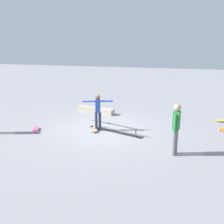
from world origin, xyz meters
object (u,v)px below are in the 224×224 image
(grind_rail, at_px, (115,129))
(bystander_green_shirt, at_px, (176,126))
(loose_skateboard_yellow, at_px, (224,121))
(loose_skateboard_pink, at_px, (36,129))
(skater_main, at_px, (98,110))
(skate_ledge, at_px, (95,110))
(skateboard_main, at_px, (95,129))

(grind_rail, xyz_separation_m, bystander_green_shirt, (-2.54, 1.65, 0.85))
(loose_skateboard_yellow, bearing_deg, loose_skateboard_pink, -165.14)
(grind_rail, distance_m, loose_skateboard_yellow, 5.40)
(loose_skateboard_yellow, bearing_deg, bystander_green_shirt, -124.74)
(grind_rail, distance_m, skater_main, 1.08)
(skate_ledge, bearing_deg, loose_skateboard_pink, 68.00)
(loose_skateboard_pink, xyz_separation_m, loose_skateboard_yellow, (-7.92, -3.66, 0.00))
(skateboard_main, distance_m, loose_skateboard_yellow, 6.20)
(skate_ledge, distance_m, bystander_green_shirt, 6.27)
(loose_skateboard_pink, bearing_deg, grind_rail, 77.31)
(skater_main, height_order, bystander_green_shirt, bystander_green_shirt)
(bystander_green_shirt, xyz_separation_m, loose_skateboard_pink, (5.86, -0.80, -0.92))
(grind_rail, height_order, loose_skateboard_pink, grind_rail)
(skate_ledge, xyz_separation_m, bystander_green_shirt, (-4.42, 4.36, 0.85))
(skateboard_main, height_order, loose_skateboard_yellow, same)
(loose_skateboard_pink, bearing_deg, skateboard_main, 80.99)
(skateboard_main, distance_m, bystander_green_shirt, 3.90)
(grind_rail, bearing_deg, bystander_green_shirt, 165.54)
(skater_main, bearing_deg, bystander_green_shirt, -45.51)
(skate_ledge, xyz_separation_m, skater_main, (-1.12, 2.74, 0.77))
(skater_main, bearing_deg, skateboard_main, 168.14)
(skate_ledge, distance_m, skateboard_main, 2.93)
(bystander_green_shirt, height_order, loose_skateboard_pink, bystander_green_shirt)
(skater_main, relative_size, bystander_green_shirt, 0.90)
(bystander_green_shirt, relative_size, loose_skateboard_yellow, 2.14)
(skateboard_main, bearing_deg, loose_skateboard_yellow, 101.65)
(grind_rail, xyz_separation_m, skater_main, (0.76, 0.04, 0.77))
(loose_skateboard_pink, bearing_deg, skate_ledge, 130.91)
(skate_ledge, bearing_deg, skater_main, 112.17)
(skater_main, height_order, loose_skateboard_yellow, skater_main)
(skateboard_main, bearing_deg, loose_skateboard_pink, -87.82)
(skateboard_main, relative_size, loose_skateboard_pink, 1.03)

